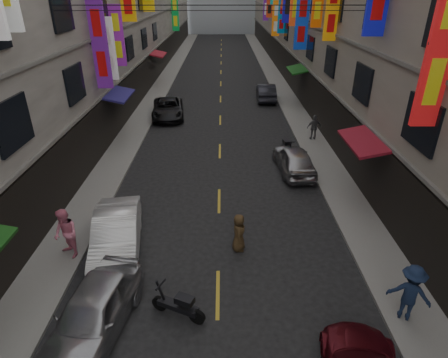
{
  "coord_description": "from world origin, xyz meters",
  "views": [
    {
      "loc": [
        0.16,
        2.83,
        8.94
      ],
      "look_at": [
        0.2,
        11.09,
        4.7
      ],
      "focal_mm": 30.0,
      "sensor_mm": 36.0,
      "label": 1
    }
  ],
  "objects_px": {
    "scooter_far_right": "(287,148)",
    "pedestrian_lfar": "(66,234)",
    "pedestrian_rnear": "(410,293)",
    "car_right_far": "(266,92)",
    "pedestrian_crossing": "(239,233)",
    "car_left_mid": "(117,234)",
    "scooter_crossing": "(179,305)",
    "pedestrian_rfar": "(314,127)",
    "car_right_mid": "(294,160)",
    "car_left_near": "(93,312)",
    "car_left_far": "(168,109)"
  },
  "relations": [
    {
      "from": "car_right_mid",
      "to": "pedestrian_rnear",
      "type": "xyz_separation_m",
      "value": [
        1.6,
        -10.19,
        0.34
      ]
    },
    {
      "from": "scooter_crossing",
      "to": "pedestrian_rfar",
      "type": "height_order",
      "value": "pedestrian_rfar"
    },
    {
      "from": "scooter_far_right",
      "to": "car_left_far",
      "type": "height_order",
      "value": "car_left_far"
    },
    {
      "from": "pedestrian_rnear",
      "to": "car_right_far",
      "type": "bearing_deg",
      "value": -59.34
    },
    {
      "from": "pedestrian_crossing",
      "to": "pedestrian_rfar",
      "type": "bearing_deg",
      "value": -22.7
    },
    {
      "from": "scooter_far_right",
      "to": "pedestrian_rnear",
      "type": "relative_size",
      "value": 0.96
    },
    {
      "from": "pedestrian_lfar",
      "to": "pedestrian_rnear",
      "type": "bearing_deg",
      "value": 26.63
    },
    {
      "from": "scooter_far_right",
      "to": "car_left_mid",
      "type": "xyz_separation_m",
      "value": [
        -7.77,
        -9.1,
        0.32
      ]
    },
    {
      "from": "pedestrian_rnear",
      "to": "pedestrian_rfar",
      "type": "distance_m",
      "value": 14.76
    },
    {
      "from": "scooter_crossing",
      "to": "pedestrian_crossing",
      "type": "relative_size",
      "value": 1.11
    },
    {
      "from": "scooter_far_right",
      "to": "pedestrian_crossing",
      "type": "bearing_deg",
      "value": 62.98
    },
    {
      "from": "car_left_mid",
      "to": "pedestrian_crossing",
      "type": "xyz_separation_m",
      "value": [
        4.55,
        0.07,
        0.01
      ]
    },
    {
      "from": "car_left_near",
      "to": "pedestrian_crossing",
      "type": "height_order",
      "value": "pedestrian_crossing"
    },
    {
      "from": "scooter_crossing",
      "to": "car_right_mid",
      "type": "bearing_deg",
      "value": -3.0
    },
    {
      "from": "car_left_mid",
      "to": "pedestrian_rnear",
      "type": "height_order",
      "value": "pedestrian_rnear"
    },
    {
      "from": "pedestrian_lfar",
      "to": "pedestrian_crossing",
      "type": "bearing_deg",
      "value": 45.98
    },
    {
      "from": "car_left_far",
      "to": "pedestrian_rfar",
      "type": "bearing_deg",
      "value": -32.97
    },
    {
      "from": "car_left_far",
      "to": "pedestrian_rfar",
      "type": "height_order",
      "value": "pedestrian_rfar"
    },
    {
      "from": "pedestrian_rnear",
      "to": "pedestrian_rfar",
      "type": "xyz_separation_m",
      "value": [
        0.47,
        14.75,
        -0.13
      ]
    },
    {
      "from": "scooter_crossing",
      "to": "pedestrian_lfar",
      "type": "bearing_deg",
      "value": 81.17
    },
    {
      "from": "car_left_near",
      "to": "pedestrian_rfar",
      "type": "height_order",
      "value": "pedestrian_rfar"
    },
    {
      "from": "car_left_mid",
      "to": "pedestrian_rfar",
      "type": "bearing_deg",
      "value": 40.01
    },
    {
      "from": "car_right_far",
      "to": "scooter_far_right",
      "type": "bearing_deg",
      "value": 90.99
    },
    {
      "from": "scooter_crossing",
      "to": "car_left_near",
      "type": "relative_size",
      "value": 0.39
    },
    {
      "from": "car_left_mid",
      "to": "pedestrian_crossing",
      "type": "bearing_deg",
      "value": -8.26
    },
    {
      "from": "scooter_crossing",
      "to": "pedestrian_rnear",
      "type": "xyz_separation_m",
      "value": [
        6.76,
        -0.14,
        0.61
      ]
    },
    {
      "from": "scooter_far_right",
      "to": "pedestrian_lfar",
      "type": "height_order",
      "value": "pedestrian_lfar"
    },
    {
      "from": "scooter_far_right",
      "to": "car_right_far",
      "type": "distance_m",
      "value": 12.28
    },
    {
      "from": "car_left_near",
      "to": "pedestrian_lfar",
      "type": "xyz_separation_m",
      "value": [
        -1.94,
        3.31,
        0.34
      ]
    },
    {
      "from": "scooter_crossing",
      "to": "car_right_mid",
      "type": "distance_m",
      "value": 11.31
    },
    {
      "from": "car_left_mid",
      "to": "car_right_mid",
      "type": "height_order",
      "value": "car_left_mid"
    },
    {
      "from": "car_right_far",
      "to": "pedestrian_rfar",
      "type": "bearing_deg",
      "value": 102.74
    },
    {
      "from": "scooter_crossing",
      "to": "pedestrian_rnear",
      "type": "relative_size",
      "value": 0.91
    },
    {
      "from": "scooter_crossing",
      "to": "car_right_far",
      "type": "relative_size",
      "value": 0.39
    },
    {
      "from": "scooter_far_right",
      "to": "pedestrian_crossing",
      "type": "height_order",
      "value": "pedestrian_crossing"
    },
    {
      "from": "car_left_far",
      "to": "car_right_far",
      "type": "xyz_separation_m",
      "value": [
        8.0,
        4.95,
        0.03
      ]
    },
    {
      "from": "pedestrian_rnear",
      "to": "car_left_far",
      "type": "bearing_deg",
      "value": -37.14
    },
    {
      "from": "car_right_far",
      "to": "pedestrian_crossing",
      "type": "bearing_deg",
      "value": 82.41
    },
    {
      "from": "pedestrian_rnear",
      "to": "pedestrian_crossing",
      "type": "bearing_deg",
      "value": -8.3
    },
    {
      "from": "car_left_mid",
      "to": "pedestrian_rnear",
      "type": "relative_size",
      "value": 2.46
    },
    {
      "from": "scooter_crossing",
      "to": "car_right_far",
      "type": "distance_m",
      "value": 25.12
    },
    {
      "from": "car_left_near",
      "to": "car_left_far",
      "type": "relative_size",
      "value": 0.87
    },
    {
      "from": "scooter_crossing",
      "to": "pedestrian_lfar",
      "type": "relative_size",
      "value": 0.88
    },
    {
      "from": "scooter_far_right",
      "to": "car_left_near",
      "type": "distance_m",
      "value": 14.87
    },
    {
      "from": "scooter_crossing",
      "to": "pedestrian_rfar",
      "type": "distance_m",
      "value": 16.31
    },
    {
      "from": "scooter_crossing",
      "to": "car_right_far",
      "type": "bearing_deg",
      "value": 12.31
    },
    {
      "from": "scooter_far_right",
      "to": "pedestrian_rnear",
      "type": "bearing_deg",
      "value": 89.98
    },
    {
      "from": "scooter_far_right",
      "to": "pedestrian_lfar",
      "type": "distance_m",
      "value": 13.42
    },
    {
      "from": "car_right_far",
      "to": "pedestrian_crossing",
      "type": "xyz_separation_m",
      "value": [
        -3.23,
        -21.31,
        0.04
      ]
    },
    {
      "from": "car_left_mid",
      "to": "car_right_far",
      "type": "distance_m",
      "value": 22.75
    }
  ]
}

